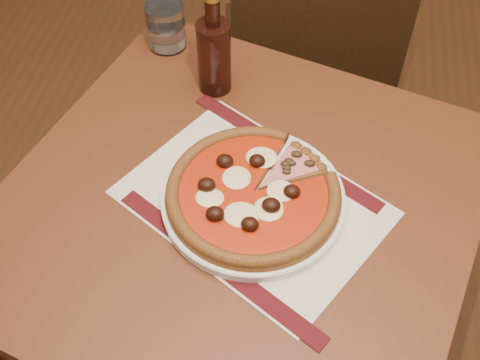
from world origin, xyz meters
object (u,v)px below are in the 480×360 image
Objects in this scene: chair_far at (310,48)px; plate at (253,199)px; pizza at (253,192)px; bottle at (214,53)px; table at (238,232)px; water_glass at (166,26)px.

chair_far is 0.74m from plate.
bottle reaches higher than pizza.
bottle is at bearing 113.59° from plate.
bottle is (-0.17, -0.43, 0.30)m from chair_far.
pizza reaches higher than table.
table is at bearing 172.40° from pizza.
table is at bearing 70.71° from chair_far.
chair_far is at bearing 85.92° from plate.
water_glass is (-0.25, 0.40, 0.04)m from plate.
chair_far is 3.10× the size of pizza.
plate is at bearing -6.81° from table.
pizza is at bearing -66.49° from bottle.
pizza reaches higher than plate.
bottle is at bearing 113.51° from pizza.
chair_far is 0.55m from bottle.
water_glass is at bearing 138.18° from bottle.
table is at bearing -71.02° from bottle.
chair_far reaches higher than plate.
chair_far is 0.75m from pizza.
chair_far is (0.08, 0.70, -0.12)m from table.
table is at bearing 173.19° from plate.
water_glass is at bearing 119.76° from table.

